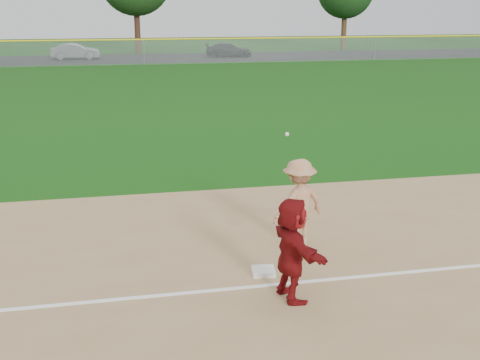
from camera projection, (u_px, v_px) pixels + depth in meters
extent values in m
plane|color=#13490E|center=(256.00, 268.00, 11.35)|extent=(160.00, 160.00, 0.00)
cube|color=white|center=(266.00, 285.00, 10.59)|extent=(60.00, 0.10, 0.01)
cube|color=black|center=(141.00, 58.00, 54.56)|extent=(120.00, 10.00, 0.01)
cube|color=white|center=(263.00, 271.00, 11.05)|extent=(0.46, 0.46, 0.09)
imported|color=maroon|center=(292.00, 249.00, 9.91)|extent=(0.75, 1.70, 1.77)
imported|color=slate|center=(75.00, 51.00, 53.27)|extent=(4.23, 1.48, 1.39)
imported|color=black|center=(229.00, 50.00, 55.71)|extent=(4.51, 2.34, 1.25)
imported|color=#A1A1A4|center=(299.00, 203.00, 12.08)|extent=(1.35, 1.06, 1.83)
sphere|color=white|center=(287.00, 134.00, 11.30)|extent=(0.08, 0.08, 0.08)
plane|color=#999EA0|center=(144.00, 52.00, 48.65)|extent=(110.00, 0.00, 110.00)
cylinder|color=yellow|center=(144.00, 39.00, 48.36)|extent=(110.00, 0.12, 0.12)
cylinder|color=gray|center=(144.00, 52.00, 48.65)|extent=(0.08, 0.08, 2.00)
cylinder|color=gray|center=(375.00, 49.00, 52.52)|extent=(0.08, 0.08, 2.00)
cylinder|color=#361E13|center=(138.00, 32.00, 59.15)|extent=(0.56, 0.56, 4.10)
cylinder|color=#3E2916|center=(344.00, 32.00, 64.70)|extent=(0.56, 0.56, 3.64)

